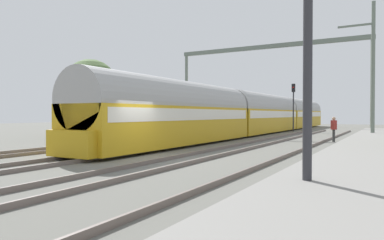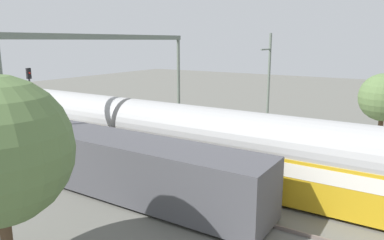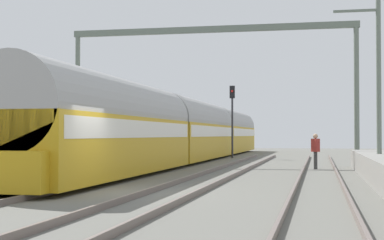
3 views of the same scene
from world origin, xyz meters
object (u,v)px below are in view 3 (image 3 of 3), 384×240
object	(u,v)px
passenger_train	(193,130)
person_crossing	(315,148)
railway_signal_far	(232,112)
freight_car	(56,139)
catenary_gantry	(211,61)

from	to	relation	value
passenger_train	person_crossing	distance (m)	11.74
passenger_train	person_crossing	world-z (taller)	passenger_train
person_crossing	railway_signal_far	world-z (taller)	railway_signal_far
freight_car	railway_signal_far	xyz separation A→B (m)	(5.94, 16.94, 1.86)
passenger_train	catenary_gantry	bearing A→B (deg)	-67.74
catenary_gantry	railway_signal_far	bearing A→B (deg)	90.56
person_crossing	catenary_gantry	size ratio (longest dim) A/B	0.11
person_crossing	railway_signal_far	size ratio (longest dim) A/B	0.33
person_crossing	passenger_train	bearing A→B (deg)	-176.04
passenger_train	person_crossing	size ratio (longest dim) A/B	28.44
freight_car	catenary_gantry	size ratio (longest dim) A/B	0.79
person_crossing	railway_signal_far	xyz separation A→B (m)	(-5.95, 13.28, 2.30)
catenary_gantry	passenger_train	bearing A→B (deg)	112.26
railway_signal_far	person_crossing	bearing A→B (deg)	-65.88
freight_car	person_crossing	world-z (taller)	freight_car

